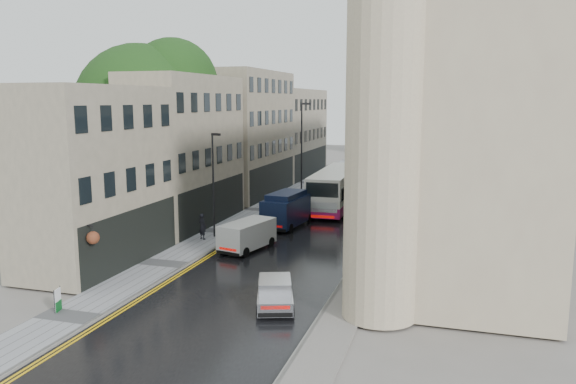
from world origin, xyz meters
The scene contains 18 objects.
ground centered at (0.00, 0.00, 0.00)m, with size 200.00×200.00×0.00m, color slate.
road centered at (0.00, 27.50, 0.01)m, with size 9.00×85.00×0.02m, color black.
left_sidewalk centered at (-5.85, 27.50, 0.06)m, with size 2.70×85.00×0.12m, color gray.
right_sidewalk centered at (5.40, 27.50, 0.06)m, with size 1.80×85.00×0.12m, color slate.
old_shop_row centered at (-9.45, 30.00, 6.00)m, with size 4.50×56.00×12.00m, color gray, non-canonical shape.
modern_block centered at (10.30, 26.00, 7.00)m, with size 8.00×40.00×14.00m, color #BCAE8C, non-canonical shape.
church_spire centered at (0.50, 82.00, 20.00)m, with size 6.40×6.40×40.00m, color gray, non-canonical shape.
tree_near centered at (-12.50, 20.00, 6.95)m, with size 10.56×10.56×13.89m, color black, non-canonical shape.
tree_far centered at (-12.20, 33.00, 6.23)m, with size 9.24×9.24×12.46m, color black, non-canonical shape.
cream_bus centered at (-1.17, 27.02, 1.70)m, with size 2.79×12.29×3.35m, color silver, non-canonical shape.
white_lorry centered at (2.30, 37.73, 2.10)m, with size 2.38×7.93×4.16m, color silver, non-canonical shape.
silver_hatchback centered at (1.98, 5.09, 0.69)m, with size 1.56×3.56×1.33m, color #B4B3B9, non-canonical shape.
white_van centered at (-3.57, 14.07, 0.96)m, with size 1.78×4.15×1.88m, color silver, non-canonical shape.
navy_van centered at (-3.15, 20.74, 1.38)m, with size 2.13×5.32×2.71m, color #0E1732, non-canonical shape.
pedestrian centered at (-6.16, 16.66, 0.99)m, with size 0.64×0.42×1.75m, color black.
lamp_post_near centered at (-5.72, 17.57, 3.63)m, with size 0.79×0.18×7.01m, color black, non-canonical shape.
lamp_post_far centered at (-4.99, 37.28, 4.57)m, with size 1.00×0.22×8.91m, color black, non-canonical shape.
estate_sign centered at (-6.66, 2.96, 0.62)m, with size 0.08×0.60×1.00m, color white, non-canonical shape.
Camera 1 is at (9.89, -16.70, 9.31)m, focal length 35.00 mm.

